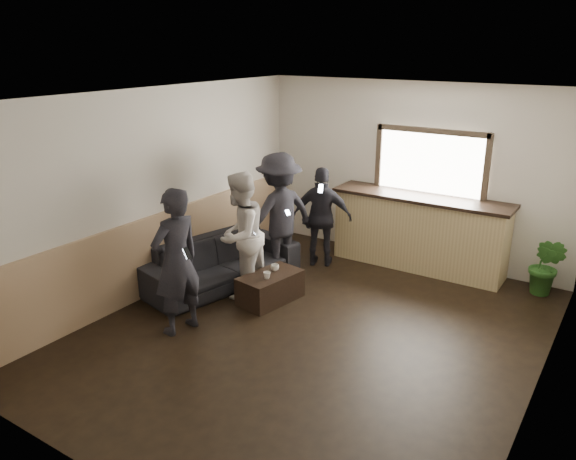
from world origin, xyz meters
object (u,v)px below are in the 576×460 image
Objects in this scene: bar_counter at (420,228)px; coffee_table at (270,287)px; cup_a at (275,268)px; potted_plant at (547,266)px; person_d at (322,217)px; person_a at (176,262)px; sofa at (222,262)px; cup_b at (267,275)px; person_c at (279,214)px; person_b at (240,235)px.

bar_counter is 2.61m from coffee_table.
cup_a is 0.13× the size of potted_plant.
coffee_table is at bearing 70.38° from person_d.
bar_counter reaches higher than coffee_table.
coffee_table is at bearing 168.79° from person_a.
person_a is at bearing -109.89° from coffee_table.
cup_a is at bearing 97.26° from coffee_table.
person_a reaches higher than coffee_table.
coffee_table is at bearing -82.74° from cup_a.
coffee_table is 0.28m from cup_a.
sofa is 0.90m from cup_a.
sofa is 2.70× the size of potted_plant.
sofa is at bearing 167.04° from cup_b.
cup_a is 0.29m from cup_b.
cup_a is (0.89, 0.06, 0.09)m from sofa.
cup_a is 1.42m from person_d.
sofa is 1.72m from person_d.
bar_counter is 2.69m from cup_b.
bar_counter is at bearing 63.85° from cup_b.
person_c reaches higher than cup_b.
bar_counter is 2.19m from person_c.
person_c is at bearing 35.78° from person_d.
person_a reaches higher than sofa.
person_d is at bearing -150.19° from bar_counter.
coffee_table is 1.02× the size of potted_plant.
person_a is 1.15× the size of person_d.
cup_b is at bearing -142.11° from potted_plant.
bar_counter is 2.87m from person_b.
person_a is (-0.51, -1.13, 0.46)m from cup_b.
bar_counter reaches higher than person_c.
person_b is (-0.00, 1.22, -0.03)m from person_a.
cup_b is at bearing 70.39° from person_b.
sofa is 1.53m from person_a.
potted_plant is 4.99m from person_a.
sofa is 1.48× the size of person_d.
cup_a reaches higher than coffee_table.
person_d is (0.38, 0.62, -0.14)m from person_c.
coffee_table is (-1.23, -2.26, -0.45)m from bar_counter.
person_d is at bearing 170.25° from person_c.
person_c is at bearing -171.32° from person_a.
person_a is (-3.54, -3.49, 0.47)m from potted_plant.
cup_a is 1.14× the size of cup_b.
cup_b is 0.67m from person_b.
potted_plant is (3.08, 2.22, 0.23)m from coffee_table.
sofa is 1.29× the size of person_a.
person_d reaches higher than cup_a.
cup_b is (-1.18, -2.40, -0.21)m from bar_counter.
person_d is at bearing 92.36° from cup_a.
person_b reaches higher than potted_plant.
person_c is at bearing -140.99° from bar_counter.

